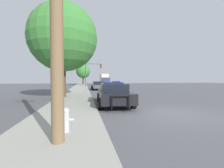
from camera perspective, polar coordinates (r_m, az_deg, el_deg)
The scene contains 11 objects.
ground_plane at distance 8.18m, azimuth 21.59°, elevation -10.31°, with size 110.00×110.00×0.00m, color #4F4F54.
sidewalk_left at distance 7.01m, azimuth -17.43°, elevation -11.76°, with size 3.00×110.00×0.13m.
police_car at distance 10.05m, azimuth 0.62°, elevation -3.62°, with size 2.36×5.04×1.49m.
fire_hydrant at distance 4.78m, azimuth -17.21°, elevation -12.62°, with size 0.49×0.21×0.73m.
utility_pole at distance 4.31m, azimuth -20.40°, elevation 26.34°, with size 1.40×0.31×6.59m.
traffic_light at distance 31.60m, azimuth -7.60°, elevation 5.29°, with size 3.42×0.35×4.92m.
car_background_midblock at distance 24.09m, azimuth -5.48°, elevation -0.51°, with size 2.01×4.34×1.35m.
car_background_oncoming at distance 30.75m, azimuth 1.50°, elevation -0.00°, with size 2.30×4.53×1.27m.
box_truck at distance 50.41m, azimuth -2.95°, elevation 1.98°, with size 2.70×7.70×3.42m.
tree_sidewalk_near at distance 14.51m, azimuth -17.99°, elevation 16.40°, with size 5.98×5.98×8.24m.
tree_sidewalk_far at distance 43.68m, azimuth -10.94°, elevation 4.77°, with size 3.97×3.97×5.82m.
Camera 1 is at (-4.27, -6.76, 1.71)m, focal length 24.00 mm.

